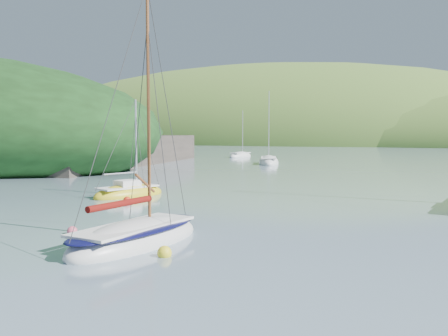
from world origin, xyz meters
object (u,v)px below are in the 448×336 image
at_px(daysailer_white, 136,238).
at_px(distant_sloop_a, 269,163).
at_px(distant_sloop_c, 240,156).
at_px(sailboat_yellow, 129,194).

height_order(daysailer_white, distant_sloop_a, daysailer_white).
bearing_deg(distant_sloop_a, daysailer_white, -96.22).
relative_size(distant_sloop_a, distant_sloop_c, 1.24).
xyz_separation_m(distant_sloop_a, distant_sloop_c, (-9.85, 13.69, -0.02)).
height_order(sailboat_yellow, distant_sloop_a, distant_sloop_a).
distance_m(distant_sloop_a, distant_sloop_c, 16.86).
xyz_separation_m(daysailer_white, distant_sloop_a, (-11.17, 44.21, -0.05)).
distance_m(sailboat_yellow, distant_sloop_c, 48.61).
distance_m(daysailer_white, distant_sloop_c, 61.60).
bearing_deg(distant_sloop_a, sailboat_yellow, -105.57).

